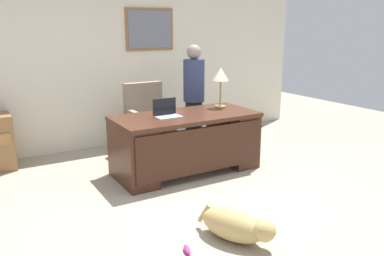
{
  "coord_description": "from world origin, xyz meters",
  "views": [
    {
      "loc": [
        -2.17,
        -3.5,
        1.88
      ],
      "look_at": [
        0.06,
        0.3,
        0.75
      ],
      "focal_mm": 37.18,
      "sensor_mm": 36.0,
      "label": 1
    }
  ],
  "objects_px": {
    "dog_lying": "(236,225)",
    "dog_toy_bone": "(187,250)",
    "laptop": "(167,112)",
    "person_standing": "(194,97)",
    "desk": "(187,141)",
    "armchair": "(148,122)",
    "desk_lamp": "(221,77)"
  },
  "relations": [
    {
      "from": "dog_lying",
      "to": "dog_toy_bone",
      "type": "distance_m",
      "value": 0.5
    },
    {
      "from": "laptop",
      "to": "person_standing",
      "type": "bearing_deg",
      "value": 41.34
    },
    {
      "from": "person_standing",
      "to": "laptop",
      "type": "height_order",
      "value": "person_standing"
    },
    {
      "from": "desk",
      "to": "dog_lying",
      "type": "distance_m",
      "value": 1.84
    },
    {
      "from": "armchair",
      "to": "desk_lamp",
      "type": "relative_size",
      "value": 1.9
    },
    {
      "from": "laptop",
      "to": "dog_toy_bone",
      "type": "distance_m",
      "value": 2.04
    },
    {
      "from": "armchair",
      "to": "laptop",
      "type": "bearing_deg",
      "value": -100.67
    },
    {
      "from": "desk_lamp",
      "to": "armchair",
      "type": "bearing_deg",
      "value": 130.45
    },
    {
      "from": "desk",
      "to": "dog_toy_bone",
      "type": "bearing_deg",
      "value": -119.75
    },
    {
      "from": "dog_toy_bone",
      "to": "armchair",
      "type": "bearing_deg",
      "value": 72.05
    },
    {
      "from": "dog_lying",
      "to": "desk_lamp",
      "type": "height_order",
      "value": "desk_lamp"
    },
    {
      "from": "person_standing",
      "to": "laptop",
      "type": "distance_m",
      "value": 1.12
    },
    {
      "from": "laptop",
      "to": "desk_lamp",
      "type": "xyz_separation_m",
      "value": [
        0.92,
        0.15,
        0.38
      ]
    },
    {
      "from": "desk",
      "to": "desk_lamp",
      "type": "distance_m",
      "value": 1.03
    },
    {
      "from": "armchair",
      "to": "dog_lying",
      "type": "xyz_separation_m",
      "value": [
        -0.41,
        -2.8,
        -0.32
      ]
    },
    {
      "from": "dog_lying",
      "to": "laptop",
      "type": "relative_size",
      "value": 2.35
    },
    {
      "from": "desk",
      "to": "laptop",
      "type": "bearing_deg",
      "value": 171.55
    },
    {
      "from": "desk",
      "to": "dog_lying",
      "type": "relative_size",
      "value": 2.48
    },
    {
      "from": "laptop",
      "to": "dog_lying",
      "type": "bearing_deg",
      "value": -97.05
    },
    {
      "from": "desk_lamp",
      "to": "desk",
      "type": "bearing_deg",
      "value": -163.71
    },
    {
      "from": "dog_lying",
      "to": "dog_toy_bone",
      "type": "height_order",
      "value": "dog_lying"
    },
    {
      "from": "person_standing",
      "to": "dog_lying",
      "type": "distance_m",
      "value": 2.83
    },
    {
      "from": "desk",
      "to": "armchair",
      "type": "relative_size",
      "value": 1.77
    },
    {
      "from": "laptop",
      "to": "dog_toy_bone",
      "type": "xyz_separation_m",
      "value": [
        -0.7,
        -1.74,
        -0.8
      ]
    },
    {
      "from": "person_standing",
      "to": "dog_lying",
      "type": "relative_size",
      "value": 2.15
    },
    {
      "from": "desk",
      "to": "desk_lamp",
      "type": "xyz_separation_m",
      "value": [
        0.65,
        0.19,
        0.78
      ]
    },
    {
      "from": "dog_lying",
      "to": "desk_lamp",
      "type": "xyz_separation_m",
      "value": [
        1.14,
        1.94,
        1.05
      ]
    },
    {
      "from": "desk",
      "to": "dog_toy_bone",
      "type": "height_order",
      "value": "desk"
    },
    {
      "from": "armchair",
      "to": "dog_toy_bone",
      "type": "xyz_separation_m",
      "value": [
        -0.89,
        -2.74,
        -0.45
      ]
    },
    {
      "from": "desk",
      "to": "desk_lamp",
      "type": "height_order",
      "value": "desk_lamp"
    },
    {
      "from": "person_standing",
      "to": "dog_toy_bone",
      "type": "bearing_deg",
      "value": -121.84
    },
    {
      "from": "armchair",
      "to": "desk_lamp",
      "type": "xyz_separation_m",
      "value": [
        0.73,
        -0.86,
        0.73
      ]
    }
  ]
}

